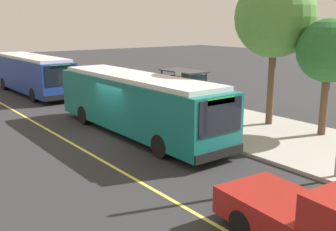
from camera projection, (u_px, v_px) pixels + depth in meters
name	position (u px, v px, depth m)	size (l,w,h in m)	color
ground_plane	(115.00, 136.00, 19.08)	(120.00, 120.00, 0.00)	#2B2B2D
sidewalk_curb	(206.00, 117.00, 22.61)	(44.00, 6.40, 0.15)	#A8A399
lane_stripe_center	(73.00, 144.00, 17.77)	(36.00, 0.14, 0.01)	#E0D64C
transit_bus_main	(136.00, 102.00, 19.01)	(11.59, 2.62, 2.95)	#146B66
transit_bus_second	(31.00, 73.00, 30.26)	(11.18, 2.81, 2.95)	navy
pickup_truck	(331.00, 229.00, 8.74)	(5.55, 2.46, 1.85)	maroon
bus_shelter	(184.00, 82.00, 23.70)	(2.90, 1.60, 2.48)	#333338
waiting_bench	(188.00, 103.00, 23.74)	(1.60, 0.48, 0.95)	brown
route_sign_post	(178.00, 91.00, 20.17)	(0.44, 0.08, 2.80)	#333338
pedestrian_commuter	(164.00, 97.00, 23.14)	(0.24, 0.40, 1.69)	#282D47
street_tree_near_shelter	(275.00, 18.00, 19.57)	(4.05, 4.05, 7.53)	brown
street_tree_upstreet	(329.00, 51.00, 17.92)	(2.94, 2.94, 5.45)	brown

